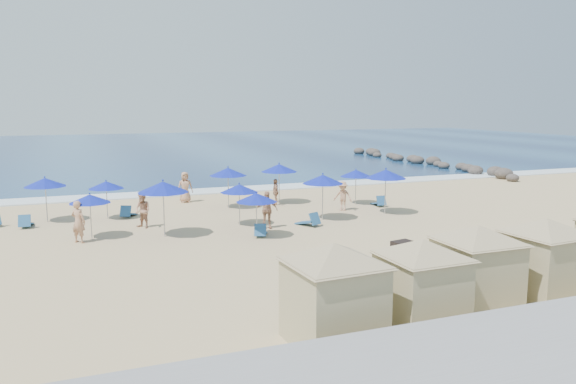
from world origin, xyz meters
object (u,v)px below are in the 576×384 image
Objects in this scene: rock_jetty at (423,161)px; cabana_2 at (477,256)px; umbrella_9 at (356,173)px; beachgoer_5 at (275,192)px; umbrella_6 at (228,172)px; umbrella_4 at (239,188)px; cabana_0 at (334,281)px; cabana_1 at (422,272)px; beachgoer_4 at (185,187)px; umbrella_7 at (323,179)px; umbrella_3 at (106,185)px; cabana_3 at (545,248)px; umbrella_0 at (45,182)px; umbrella_2 at (163,187)px; beachgoer_2 at (267,210)px; beachgoer_0 at (78,222)px; umbrella_8 at (279,168)px; umbrella_10 at (386,174)px; beachgoer_3 at (343,196)px; umbrella_5 at (256,197)px; umbrella_1 at (90,199)px; trash_bin at (404,252)px; beachgoer_1 at (143,211)px.

cabana_2 reaches higher than rock_jetty.
beachgoer_5 is (-4.56, 1.58, -1.10)m from umbrella_9.
umbrella_4 is at bearing -98.70° from umbrella_6.
cabana_0 is 1.07× the size of cabana_1.
umbrella_6 is 3.69m from beachgoer_4.
umbrella_6 is 1.31× the size of beachgoer_4.
umbrella_3 is at bearing 158.00° from umbrella_7.
cabana_3 is at bearing -66.35° from umbrella_4.
cabana_0 is 20.02m from umbrella_0.
cabana_2 is at bearing -61.86° from umbrella_3.
umbrella_2 is 9.17m from beachgoer_4.
umbrella_7 is 1.34× the size of beachgoer_2.
umbrella_2 is 1.42× the size of beachgoer_0.
umbrella_4 is 0.86× the size of umbrella_8.
beachgoer_3 is (-1.73, 1.72, -1.38)m from umbrella_10.
cabana_2 is 1.66× the size of umbrella_2.
beachgoer_5 is (9.68, 0.77, -1.03)m from umbrella_3.
umbrella_5 is 8.46m from beachgoer_5.
umbrella_8 reaches higher than umbrella_1.
umbrella_4 reaches higher than beachgoer_4.
beachgoer_3 is (2.52, 10.24, 0.44)m from trash_bin.
umbrella_2 is at bearing -34.87° from beachgoer_5.
beachgoer_1 is at bearing 166.10° from beachgoer_2.
rock_jetty is at bearing 43.03° from umbrella_5.
umbrella_4 is at bearing 113.65° from cabana_3.
beachgoer_4 is (-2.19, 21.75, -0.59)m from cabana_1.
beachgoer_4 reaches higher than beachgoer_1.
umbrella_9 is at bearing -3.27° from umbrella_3.
cabana_3 is at bearing -60.07° from beachgoer_2.
umbrella_9 reaches higher than beachgoer_0.
umbrella_10 reaches higher than umbrella_5.
cabana_0 is 2.64× the size of beachgoer_1.
umbrella_1 is at bearing 134.09° from cabana_3.
trash_bin is at bearing 81.55° from cabana_2.
umbrella_2 reaches higher than beachgoer_4.
umbrella_9 is 12.96m from beachgoer_1.
umbrella_1 is at bearing -154.13° from umbrella_8.
umbrella_10 is at bearing 61.41° from beachgoer_5.
beachgoer_2 is (2.78, 13.14, -0.72)m from cabana_0.
umbrella_10 is at bearing -15.78° from umbrella_3.
cabana_3 reaches higher than beachgoer_5.
cabana_0 is 2.14× the size of umbrella_5.
umbrella_6 is (6.76, 0.73, 0.32)m from umbrella_3.
umbrella_9 is 1.16× the size of beachgoer_4.
umbrella_2 is (-28.95, -21.69, 1.93)m from rock_jetty.
umbrella_10 is 12.30m from beachgoer_4.
umbrella_7 is at bearing 42.76° from beachgoer_1.
umbrella_0 is at bearing -164.57° from beachgoer_1.
umbrella_8 is at bearing 6.41° from umbrella_3.
umbrella_4 reaches higher than trash_bin.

